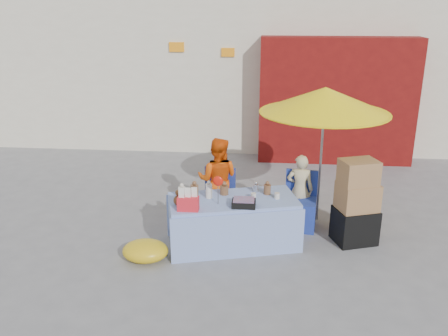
# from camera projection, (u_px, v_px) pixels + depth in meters

# --- Properties ---
(ground) EXTENTS (80.00, 80.00, 0.00)m
(ground) POSITION_uv_depth(u_px,v_px,m) (208.00, 250.00, 6.54)
(ground) COLOR slate
(ground) RESTS_ON ground
(backdrop) EXTENTS (14.00, 8.00, 7.80)m
(backdrop) POSITION_uv_depth(u_px,v_px,m) (261.00, 9.00, 12.55)
(backdrop) COLOR silver
(backdrop) RESTS_ON ground
(market_table) EXTENTS (1.94, 1.27, 1.08)m
(market_table) POSITION_uv_depth(u_px,v_px,m) (232.00, 221.00, 6.60)
(market_table) COLOR #869CD6
(market_table) RESTS_ON ground
(chair_left) EXTENTS (0.54, 0.53, 0.85)m
(chair_left) POSITION_uv_depth(u_px,v_px,m) (217.00, 208.00, 7.26)
(chair_left) COLOR #213698
(chair_left) RESTS_ON ground
(chair_right) EXTENTS (0.54, 0.53, 0.85)m
(chair_right) POSITION_uv_depth(u_px,v_px,m) (299.00, 211.00, 7.15)
(chair_right) COLOR #213698
(chair_right) RESTS_ON ground
(vendor_orange) EXTENTS (0.71, 0.59, 1.33)m
(vendor_orange) POSITION_uv_depth(u_px,v_px,m) (218.00, 180.00, 7.25)
(vendor_orange) COLOR #EB540C
(vendor_orange) RESTS_ON ground
(vendor_beige) EXTENTS (0.43, 0.32, 1.11)m
(vendor_beige) POSITION_uv_depth(u_px,v_px,m) (300.00, 190.00, 7.18)
(vendor_beige) COLOR beige
(vendor_beige) RESTS_ON ground
(umbrella) EXTENTS (1.90, 1.90, 2.09)m
(umbrella) POSITION_uv_depth(u_px,v_px,m) (325.00, 101.00, 6.86)
(umbrella) COLOR gray
(umbrella) RESTS_ON ground
(box_stack) EXTENTS (0.67, 0.61, 1.23)m
(box_stack) POSITION_uv_depth(u_px,v_px,m) (356.00, 205.00, 6.60)
(box_stack) COLOR black
(box_stack) RESTS_ON ground
(tarp_bundle) EXTENTS (0.74, 0.66, 0.27)m
(tarp_bundle) POSITION_uv_depth(u_px,v_px,m) (145.00, 251.00, 6.24)
(tarp_bundle) COLOR gold
(tarp_bundle) RESTS_ON ground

